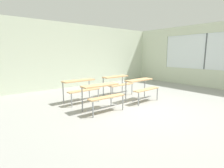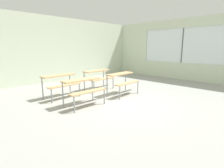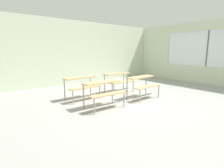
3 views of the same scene
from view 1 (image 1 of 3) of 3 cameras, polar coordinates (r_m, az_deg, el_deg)
The scene contains 7 objects.
ground at distance 5.29m, azimuth 9.82°, elevation -8.15°, with size 10.00×9.00×0.05m, color #9E9E99.
wall_back at distance 8.68m, azimuth -13.00°, elevation 8.98°, with size 10.00×0.12×3.00m, color beige.
wall_right at distance 9.35m, azimuth 31.69°, elevation 7.50°, with size 0.12×9.00×3.00m.
desk_bench_r0c0 at distance 4.87m, azimuth -3.18°, elevation -2.40°, with size 1.11×0.61×0.74m.
desk_bench_r0c1 at distance 5.95m, azimuth 9.62°, elevation -0.28°, with size 1.13×0.64×0.74m.
desk_bench_r1c0 at distance 5.82m, azimuth -10.23°, elevation -0.53°, with size 1.12×0.63×0.74m.
desk_bench_r1c1 at distance 6.72m, azimuth 1.80°, elevation 1.02°, with size 1.12×0.62×0.74m.
Camera 1 is at (-3.80, -3.30, 1.60)m, focal length 28.00 mm.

